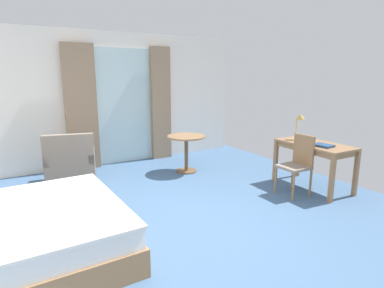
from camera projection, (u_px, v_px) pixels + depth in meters
name	position (u px, v px, depth m)	size (l,w,h in m)	color
ground	(182.00, 231.00, 3.95)	(6.58, 7.27, 0.10)	#426084
wall_back	(101.00, 100.00, 6.49)	(6.18, 0.12, 2.69)	silver
balcony_glass_door	(122.00, 107.00, 6.66)	(1.25, 0.02, 2.37)	silver
curtain_panel_left	(81.00, 108.00, 6.14)	(0.60, 0.10, 2.43)	#897056
curtain_panel_right	(161.00, 104.00, 6.99)	(0.44, 0.10, 2.43)	#897056
bed	(10.00, 239.00, 3.12)	(2.13, 1.91, 1.03)	olive
writing_desk	(315.00, 149.00, 5.19)	(0.65, 1.22, 0.76)	olive
desk_chair	(298.00, 162.00, 4.96)	(0.42, 0.41, 0.94)	gray
desk_lamp	(299.00, 121.00, 5.41)	(0.26, 0.17, 0.47)	tan
closed_book	(323.00, 145.00, 4.95)	(0.21, 0.28, 0.03)	navy
armchair_by_window	(71.00, 164.00, 5.46)	(0.93, 0.87, 0.91)	gray
round_cafe_table	(186.00, 145.00, 6.11)	(0.72, 0.72, 0.71)	olive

